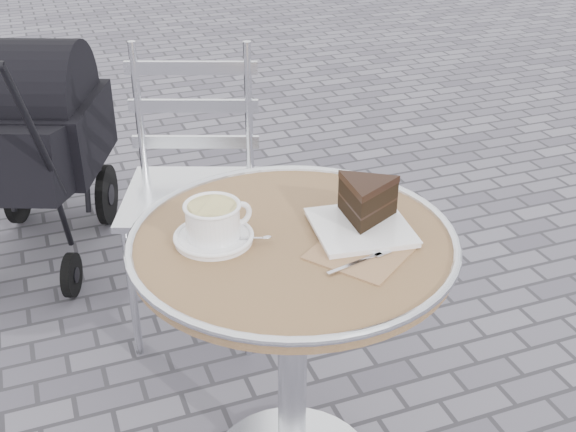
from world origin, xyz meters
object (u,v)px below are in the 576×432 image
object	(u,v)px
cappuccino_set	(214,224)
bistro_chair	(193,157)
baby_stroller	(34,151)
cafe_table	(293,300)
cake_plate_set	(365,206)

from	to	relation	value
cappuccino_set	bistro_chair	size ratio (longest dim) A/B	0.21
bistro_chair	baby_stroller	xyz separation A→B (m)	(-0.48, 0.60, -0.15)
cafe_table	bistro_chair	size ratio (longest dim) A/B	0.80
cappuccino_set	bistro_chair	xyz separation A→B (m)	(0.14, 0.78, -0.20)
cafe_table	baby_stroller	xyz separation A→B (m)	(-0.50, 1.43, -0.15)
bistro_chair	baby_stroller	size ratio (longest dim) A/B	0.94
cappuccino_set	bistro_chair	world-z (taller)	bistro_chair
cappuccino_set	baby_stroller	world-z (taller)	baby_stroller
cafe_table	cappuccino_set	bearing A→B (deg)	162.34
cappuccino_set	cake_plate_set	xyz separation A→B (m)	(0.33, -0.06, 0.01)
cake_plate_set	bistro_chair	bearing A→B (deg)	109.83
cafe_table	cappuccino_set	size ratio (longest dim) A/B	3.89
cafe_table	cake_plate_set	world-z (taller)	cake_plate_set
bistro_chair	cappuccino_set	bearing A→B (deg)	-79.10
cafe_table	bistro_chair	distance (m)	0.83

